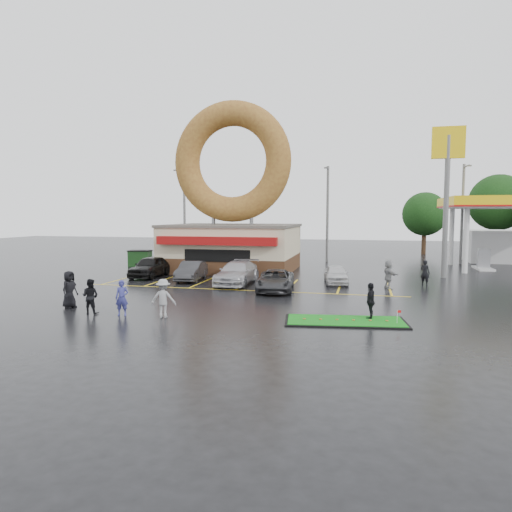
% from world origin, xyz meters
% --- Properties ---
extents(ground, '(120.00, 120.00, 0.00)m').
position_xyz_m(ground, '(0.00, 0.00, 0.00)').
color(ground, black).
rests_on(ground, ground).
extents(donut_shop, '(10.20, 8.70, 13.50)m').
position_xyz_m(donut_shop, '(-3.00, 12.97, 4.46)').
color(donut_shop, '#472B19').
rests_on(donut_shop, ground).
extents(shell_sign, '(2.20, 0.36, 10.60)m').
position_xyz_m(shell_sign, '(13.00, 12.00, 7.38)').
color(shell_sign, slate).
rests_on(shell_sign, ground).
extents(streetlight_left, '(0.40, 2.21, 9.00)m').
position_xyz_m(streetlight_left, '(-10.00, 19.92, 4.78)').
color(streetlight_left, slate).
rests_on(streetlight_left, ground).
extents(streetlight_mid, '(0.40, 2.21, 9.00)m').
position_xyz_m(streetlight_mid, '(4.00, 20.92, 4.78)').
color(streetlight_mid, slate).
rests_on(streetlight_mid, ground).
extents(streetlight_right, '(0.40, 2.21, 9.00)m').
position_xyz_m(streetlight_right, '(16.00, 21.92, 4.78)').
color(streetlight_right, slate).
rests_on(streetlight_right, ground).
extents(tree_far_c, '(6.30, 6.30, 9.00)m').
position_xyz_m(tree_far_c, '(22.00, 34.00, 5.84)').
color(tree_far_c, '#332114').
rests_on(tree_far_c, ground).
extents(tree_far_d, '(4.90, 4.90, 7.00)m').
position_xyz_m(tree_far_d, '(14.00, 32.00, 4.53)').
color(tree_far_d, '#332114').
rests_on(tree_far_d, ground).
extents(car_black, '(1.89, 4.48, 1.51)m').
position_xyz_m(car_black, '(-7.54, 7.42, 0.76)').
color(car_black, black).
rests_on(car_black, ground).
extents(car_dgrey, '(1.80, 4.10, 1.31)m').
position_xyz_m(car_dgrey, '(-4.02, 6.52, 0.66)').
color(car_dgrey, '#2C2C2E').
rests_on(car_dgrey, ground).
extents(car_silver, '(2.13, 5.06, 1.46)m').
position_xyz_m(car_silver, '(-0.56, 5.72, 0.73)').
color(car_silver, '#ACABB1').
rests_on(car_silver, ground).
extents(car_grey, '(2.56, 4.69, 1.25)m').
position_xyz_m(car_grey, '(2.38, 3.65, 0.62)').
color(car_grey, '#303033').
rests_on(car_grey, ground).
extents(car_white, '(1.92, 3.76, 1.23)m').
position_xyz_m(car_white, '(5.68, 7.40, 0.61)').
color(car_white, silver).
rests_on(car_white, ground).
extents(person_blue, '(0.66, 0.51, 1.59)m').
position_xyz_m(person_blue, '(-3.03, -4.40, 0.79)').
color(person_blue, navy).
rests_on(person_blue, ground).
extents(person_blackjkt, '(0.81, 0.65, 1.60)m').
position_xyz_m(person_blackjkt, '(-4.61, -4.41, 0.80)').
color(person_blackjkt, black).
rests_on(person_blackjkt, ground).
extents(person_hoodie, '(1.20, 0.84, 1.70)m').
position_xyz_m(person_hoodie, '(-1.06, -4.36, 0.85)').
color(person_hoodie, gray).
rests_on(person_hoodie, ground).
extents(person_bystander, '(0.69, 0.95, 1.80)m').
position_xyz_m(person_bystander, '(-6.37, -3.47, 0.90)').
color(person_bystander, black).
rests_on(person_bystander, ground).
extents(person_cameraman, '(0.48, 0.97, 1.60)m').
position_xyz_m(person_cameraman, '(7.76, -2.70, 0.80)').
color(person_cameraman, black).
rests_on(person_cameraman, ground).
extents(person_walker_near, '(1.09, 1.71, 1.76)m').
position_xyz_m(person_walker_near, '(8.93, 6.08, 0.88)').
color(person_walker_near, gray).
rests_on(person_walker_near, ground).
extents(person_walker_far, '(0.71, 0.62, 1.64)m').
position_xyz_m(person_walker_far, '(11.23, 7.84, 0.82)').
color(person_walker_far, black).
rests_on(person_walker_far, ground).
extents(dumpster, '(1.94, 1.42, 1.30)m').
position_xyz_m(dumpster, '(-11.65, 13.74, 0.65)').
color(dumpster, '#1B461B').
rests_on(dumpster, ground).
extents(putting_green, '(5.26, 2.81, 0.63)m').
position_xyz_m(putting_green, '(6.74, -3.36, 0.04)').
color(putting_green, black).
rests_on(putting_green, ground).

